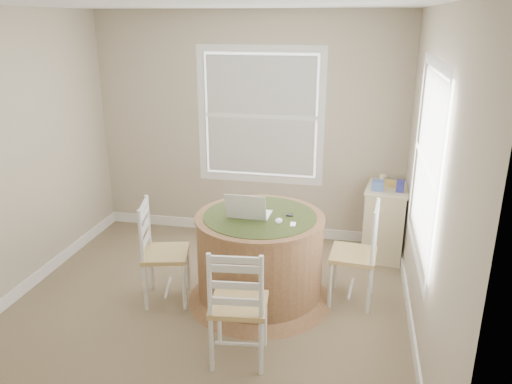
% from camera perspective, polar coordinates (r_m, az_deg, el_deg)
% --- Properties ---
extents(room, '(3.64, 3.64, 2.64)m').
position_cam_1_polar(room, '(4.22, -3.55, 2.69)').
color(room, '#8A7357').
rests_on(room, ground).
extents(round_table, '(1.34, 1.34, 0.84)m').
position_cam_1_polar(round_table, '(4.60, 0.44, -7.15)').
color(round_table, '#976943').
rests_on(round_table, ground).
extents(chair_left, '(0.49, 0.50, 0.95)m').
position_cam_1_polar(chair_left, '(4.65, -10.28, -6.89)').
color(chair_left, white).
rests_on(chair_left, ground).
extents(chair_near, '(0.46, 0.44, 0.95)m').
position_cam_1_polar(chair_near, '(3.83, -1.98, -12.67)').
color(chair_near, white).
rests_on(chair_near, ground).
extents(chair_right, '(0.43, 0.45, 0.95)m').
position_cam_1_polar(chair_right, '(4.64, 11.05, -6.99)').
color(chair_right, white).
rests_on(chair_right, ground).
extents(laptop, '(0.37, 0.33, 0.25)m').
position_cam_1_polar(laptop, '(4.43, -0.83, -2.36)').
color(laptop, white).
rests_on(laptop, round_table).
extents(mouse, '(0.07, 0.11, 0.04)m').
position_cam_1_polar(mouse, '(4.32, 2.61, -3.31)').
color(mouse, white).
rests_on(mouse, round_table).
extents(phone, '(0.05, 0.09, 0.02)m').
position_cam_1_polar(phone, '(4.27, 4.24, -3.76)').
color(phone, '#B7BABF').
rests_on(phone, round_table).
extents(keys, '(0.06, 0.05, 0.02)m').
position_cam_1_polar(keys, '(4.45, 3.88, -2.71)').
color(keys, black).
rests_on(keys, round_table).
extents(corner_chest, '(0.51, 0.64, 0.79)m').
position_cam_1_polar(corner_chest, '(5.63, 14.51, -3.30)').
color(corner_chest, beige).
rests_on(corner_chest, ground).
extents(tissue_box, '(0.13, 0.13, 0.10)m').
position_cam_1_polar(tissue_box, '(5.38, 13.72, 0.74)').
color(tissue_box, '#5171B9').
rests_on(tissue_box, corner_chest).
extents(box_yellow, '(0.16, 0.12, 0.06)m').
position_cam_1_polar(box_yellow, '(5.53, 15.30, 0.91)').
color(box_yellow, '#E5B251').
rests_on(box_yellow, corner_chest).
extents(box_blue, '(0.09, 0.09, 0.12)m').
position_cam_1_polar(box_blue, '(5.38, 16.21, 0.64)').
color(box_blue, '#333699').
rests_on(box_blue, corner_chest).
extents(cup_cream, '(0.07, 0.07, 0.09)m').
position_cam_1_polar(cup_cream, '(5.63, 14.27, 1.48)').
color(cup_cream, beige).
rests_on(cup_cream, corner_chest).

